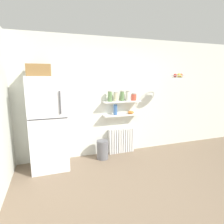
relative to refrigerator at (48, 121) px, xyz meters
name	(u,v)px	position (x,y,z in m)	size (l,w,h in m)	color
ground_plane	(150,185)	(1.54, -1.19, -0.93)	(7.04, 7.04, 0.00)	#7A6651
back_wall	(117,97)	(1.54, 0.36, 0.37)	(7.04, 0.10, 2.60)	silver
refrigerator	(48,121)	(0.00, 0.00, 0.00)	(0.67, 0.65, 1.98)	silver
radiator	(121,141)	(1.59, 0.23, -0.64)	(0.60, 0.12, 0.57)	white
wall_shelf_lower	(122,115)	(1.59, 0.20, -0.02)	(0.86, 0.22, 0.03)	white
wall_shelf_upper	(122,102)	(1.59, 0.20, 0.28)	(0.86, 0.22, 0.03)	white
storage_jar_0	(110,96)	(1.30, 0.20, 0.41)	(0.09, 0.09, 0.23)	#5B7F4C
storage_jar_1	(116,97)	(1.44, 0.20, 0.40)	(0.11, 0.11, 0.20)	beige
storage_jar_2	(122,96)	(1.59, 0.20, 0.41)	(0.09, 0.09, 0.23)	#5B7F4C
storage_jar_3	(128,96)	(1.73, 0.20, 0.41)	(0.11, 0.11, 0.22)	silver
storage_jar_4	(134,97)	(1.88, 0.20, 0.38)	(0.12, 0.12, 0.16)	#C64C38
vase	(115,110)	(1.43, 0.20, 0.11)	(0.09, 0.09, 0.23)	#38609E
shelf_bowl	(131,112)	(1.81, 0.20, 0.03)	(0.15, 0.15, 0.07)	orange
trash_bin	(102,150)	(1.08, 0.04, -0.73)	(0.25, 0.25, 0.41)	slate
hanging_fruit_basket	(179,76)	(2.74, -0.21, 0.85)	(0.35, 0.35, 0.09)	#B2B2B7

